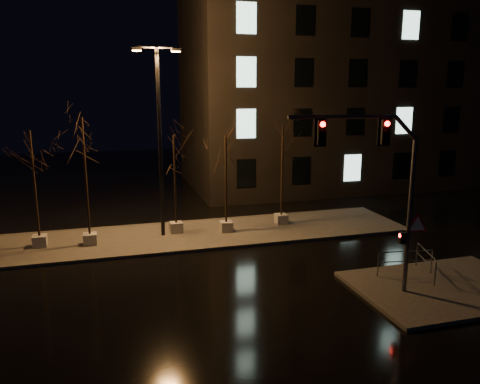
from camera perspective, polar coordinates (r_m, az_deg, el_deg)
name	(u,v)px	position (r m, az deg, el deg)	size (l,w,h in m)	color
ground	(237,276)	(19.89, -0.41, -10.25)	(90.00, 90.00, 0.00)	black
median	(207,234)	(25.36, -4.07, -5.09)	(22.00, 5.00, 0.15)	#42403B
sidewalk_corner	(445,287)	(20.32, 23.71, -10.61)	(7.00, 5.00, 0.15)	#42403B
building	(341,92)	(40.42, 12.20, 11.79)	(25.00, 12.00, 15.00)	black
tree_0	(32,157)	(24.14, -24.03, 3.91)	(1.80, 1.80, 5.81)	#B5B1A9
tree_1	(84,146)	(23.52, -18.53, 5.31)	(1.80, 1.80, 6.44)	#B5B1A9
tree_2	(174,158)	(24.67, -8.02, 4.17)	(1.80, 1.80, 5.34)	#B5B1A9
tree_3	(226,158)	(24.59, -1.75, 4.18)	(1.80, 1.80, 5.30)	#B5B1A9
tree_4	(282,148)	(26.16, 5.20, 5.37)	(1.80, 1.80, 5.75)	#B5B1A9
traffic_signal_mast	(384,179)	(17.53, 17.17, 1.53)	(5.39, 0.94, 6.65)	#56575D
streetlight_main	(159,130)	(24.10, -9.79, 7.46)	(2.39, 0.30, 9.58)	black
guard_rail_a	(405,259)	(20.60, 19.51, -7.73)	(2.37, 0.40, 1.03)	#56575D
guard_rail_b	(426,259)	(20.84, 21.72, -7.65)	(0.73, 2.11, 1.05)	#56575D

